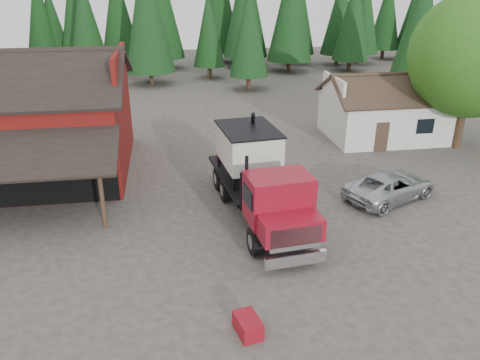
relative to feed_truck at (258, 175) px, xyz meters
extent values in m
plane|color=#423C33|center=(-1.65, -2.26, -2.13)|extent=(120.00, 120.00, 0.00)
cube|color=maroon|center=(-12.65, 7.74, 0.37)|extent=(12.00, 10.00, 5.00)
cube|color=black|center=(-12.65, 10.24, 3.87)|extent=(12.80, 5.53, 2.35)
cube|color=maroon|center=(-6.65, 7.74, 3.87)|extent=(0.25, 7.00, 2.00)
cylinder|color=#382619|center=(-7.25, -0.16, -0.73)|extent=(0.20, 0.20, 2.80)
cube|color=silver|center=(11.35, 10.74, -0.63)|extent=(8.00, 6.00, 3.00)
cube|color=#38281E|center=(11.35, 9.24, 1.62)|extent=(8.60, 3.42, 1.80)
cube|color=#38281E|center=(11.35, 12.24, 1.62)|extent=(8.60, 3.42, 1.80)
cube|color=silver|center=(7.35, 10.74, 1.62)|extent=(0.20, 4.20, 1.50)
cube|color=silver|center=(15.35, 10.74, 1.62)|extent=(0.20, 4.20, 1.50)
cube|color=#38281E|center=(9.85, 7.72, -1.13)|extent=(0.90, 0.06, 2.00)
cube|color=black|center=(12.85, 7.72, -0.53)|extent=(1.20, 0.06, 1.00)
cylinder|color=#382619|center=(15.35, 7.74, -0.53)|extent=(0.60, 0.60, 3.20)
sphere|color=#256216|center=(15.35, 7.74, 4.07)|extent=(8.00, 8.00, 8.00)
sphere|color=#256216|center=(14.15, 8.54, 2.87)|extent=(4.40, 4.40, 4.40)
cylinder|color=#382619|center=(4.35, 27.74, -1.33)|extent=(0.44, 0.44, 1.60)
cone|color=black|center=(4.35, 27.74, 3.77)|extent=(3.96, 3.96, 9.00)
cylinder|color=#382619|center=(20.35, 23.74, -1.33)|extent=(0.44, 0.44, 1.60)
cone|color=black|center=(20.35, 23.74, 4.77)|extent=(4.84, 4.84, 11.00)
cylinder|color=#382619|center=(-5.65, 31.74, -1.33)|extent=(0.44, 0.44, 1.60)
cone|color=black|center=(-5.65, 31.74, 5.27)|extent=(5.28, 5.28, 12.00)
cylinder|color=black|center=(-0.80, -3.45, -1.52)|extent=(0.52, 1.25, 1.22)
cylinder|color=black|center=(1.51, -3.20, -1.52)|extent=(0.52, 1.25, 1.22)
cylinder|color=black|center=(-1.37, 1.82, -1.52)|extent=(0.52, 1.25, 1.22)
cylinder|color=black|center=(0.94, 2.07, -1.52)|extent=(0.52, 1.25, 1.22)
cylinder|color=black|center=(-1.54, 3.36, -1.52)|extent=(0.52, 1.25, 1.22)
cylinder|color=black|center=(0.77, 3.61, -1.52)|extent=(0.52, 1.25, 1.22)
cube|color=black|center=(-0.03, 0.19, -1.08)|extent=(2.23, 9.58, 0.44)
cube|color=silver|center=(0.54, -5.03, -1.52)|extent=(2.55, 0.47, 0.50)
cube|color=silver|center=(0.52, -4.92, -0.64)|extent=(2.10, 0.34, 0.99)
cube|color=maroon|center=(0.45, -4.26, -0.47)|extent=(2.63, 1.70, 0.94)
cube|color=maroon|center=(0.30, -2.83, 0.13)|extent=(2.84, 2.15, 2.05)
cube|color=black|center=(0.39, -3.71, 0.47)|extent=(2.32, 0.34, 0.99)
cylinder|color=black|center=(-0.91, -1.96, 0.74)|extent=(0.17, 0.17, 1.99)
cube|color=black|center=(0.18, -1.74, 0.08)|extent=(2.71, 0.42, 1.77)
cube|color=black|center=(-0.19, 1.73, -0.78)|extent=(3.49, 6.68, 0.18)
cube|color=silver|center=(-0.19, 1.73, 0.85)|extent=(2.92, 3.90, 1.77)
cone|color=silver|center=(-0.19, 1.73, -0.25)|extent=(2.68, 2.68, 0.77)
cube|color=black|center=(-0.19, 1.73, 1.76)|extent=(3.04, 4.02, 0.09)
cylinder|color=black|center=(0.30, 3.34, 0.74)|extent=(0.57, 2.45, 3.37)
cube|color=maroon|center=(-1.14, 4.29, -0.47)|extent=(0.75, 0.95, 0.50)
cylinder|color=silver|center=(1.48, -1.98, -1.19)|extent=(0.73, 1.17, 0.62)
imported|color=#B9BCC1|center=(7.19, 0.74, -1.40)|extent=(5.82, 4.45, 1.47)
cube|color=maroon|center=(-1.89, -8.11, -1.83)|extent=(0.93, 1.23, 0.60)
camera|label=1|loc=(-4.01, -20.02, 8.62)|focal=35.00mm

